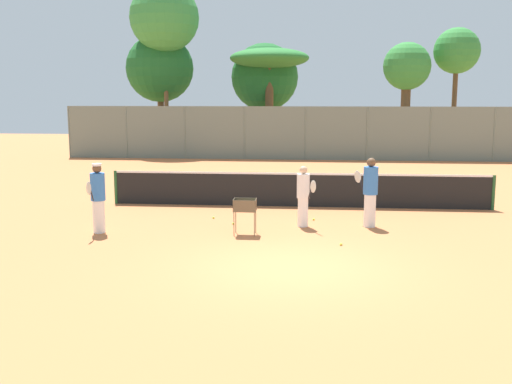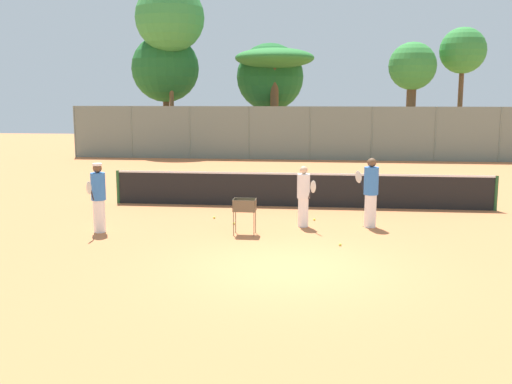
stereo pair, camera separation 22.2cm
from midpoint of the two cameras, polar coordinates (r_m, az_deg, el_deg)
name	(u,v)px [view 1 (the left image)]	position (r m, az deg, el deg)	size (l,w,h in m)	color
ground_plane	(291,267)	(12.31, 2.88, -7.15)	(80.00, 80.00, 0.00)	#C67242
tennis_net	(299,189)	(18.74, 3.79, 0.28)	(11.89, 0.10, 1.07)	#26592D
back_fence	(305,133)	(32.35, 4.50, 5.60)	(26.31, 0.08, 2.86)	slate
tree_0	(407,69)	(35.18, 13.99, 11.27)	(2.65, 2.65, 6.38)	brown
tree_1	(160,69)	(38.17, -9.31, 11.52)	(4.15, 4.15, 7.17)	brown
tree_2	(265,78)	(38.19, 0.66, 10.85)	(4.20, 4.20, 6.67)	brown
tree_3	(269,60)	(36.45, 1.11, 12.42)	(4.72, 4.72, 6.22)	brown
tree_4	(457,52)	(36.51, 18.41, 12.54)	(2.58, 2.58, 7.23)	brown
tree_5	(164,18)	(37.04, -8.90, 16.08)	(4.09, 4.09, 10.02)	brown
player_white_outfit	(98,197)	(15.65, -15.21, -0.48)	(0.37, 0.93, 1.77)	white
player_red_cap	(370,192)	(16.06, 10.43, 0.04)	(0.62, 0.83, 1.84)	white
player_yellow_shirt	(303,196)	(15.86, 4.13, -0.35)	(0.54, 0.80, 1.62)	white
ball_cart	(246,208)	(14.95, -1.43, -1.54)	(0.56, 0.41, 0.90)	brown
tennis_ball_0	(233,223)	(16.22, -2.56, -3.01)	(0.07, 0.07, 0.07)	#D1E54C
tennis_ball_1	(314,219)	(16.81, 5.14, -2.60)	(0.07, 0.07, 0.07)	#D1E54C
tennis_ball_2	(213,218)	(17.02, -4.45, -2.45)	(0.07, 0.07, 0.07)	#D1E54C
tennis_ball_3	(341,244)	(14.11, 7.65, -4.95)	(0.07, 0.07, 0.07)	#D1E54C
parked_car	(231,142)	(36.08, -2.61, 4.77)	(4.20, 1.70, 1.60)	#3F4C8C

